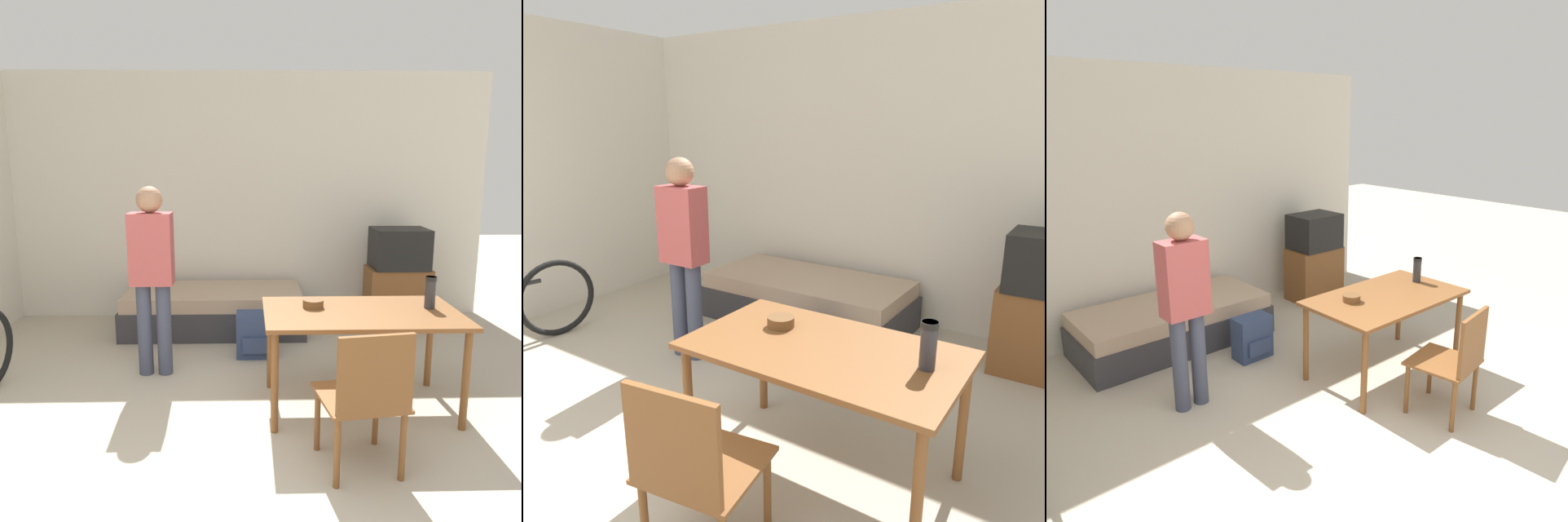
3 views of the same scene
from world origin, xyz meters
The scene contains 8 objects.
wall_back centered at (0.00, 3.71, 1.35)m, with size 5.74×0.06×2.70m.
daybed centered at (-0.14, 3.16, 0.21)m, with size 1.86×0.89×0.43m.
dining_table centered at (1.01, 1.39, 0.64)m, with size 1.37×0.80×0.72m.
wooden_chair centered at (0.87, 0.58, 0.49)m, with size 0.52×0.52×0.87m.
person_standing centered at (-0.56, 2.02, 0.90)m, with size 0.34×0.21×1.56m.
thermos_flask centered at (1.51, 1.45, 0.85)m, with size 0.08×0.08×0.23m.
mate_bowl centered at (0.68, 1.49, 0.75)m, with size 0.15×0.15×0.06m.
backpack centered at (0.28, 2.38, 0.20)m, with size 0.34×0.24×0.41m.
Camera 2 is at (2.13, -0.66, 1.81)m, focal length 35.00 mm.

